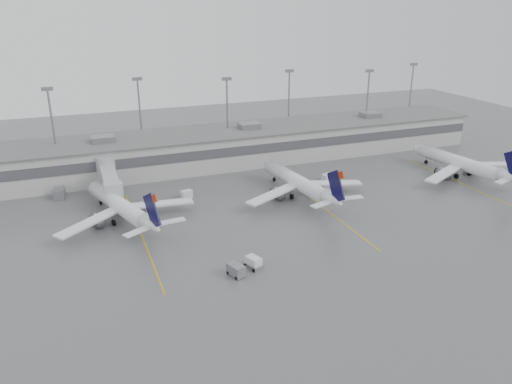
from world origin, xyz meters
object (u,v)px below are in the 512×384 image
object	(u,v)px
jet_mid_right	(299,183)
jet_far_right	(463,163)
baggage_tug	(254,264)
jet_mid_left	(122,206)

from	to	relation	value
jet_mid_right	jet_far_right	xyz separation A→B (m)	(40.09, -2.11, 0.09)
jet_far_right	baggage_tug	size ratio (longest dim) A/B	9.69
jet_mid_left	jet_mid_right	size ratio (longest dim) A/B	0.95
jet_far_right	baggage_tug	xyz separation A→B (m)	(-59.26, -21.91, -2.42)
jet_far_right	baggage_tug	distance (m)	63.23
jet_mid_right	jet_far_right	distance (m)	40.14
jet_mid_right	baggage_tug	world-z (taller)	jet_mid_right
jet_mid_right	jet_far_right	bearing A→B (deg)	-9.48
baggage_tug	jet_mid_right	bearing A→B (deg)	31.75
jet_mid_left	baggage_tug	xyz separation A→B (m)	(16.19, -24.42, -2.28)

